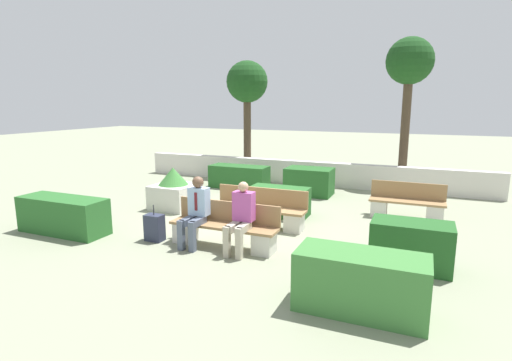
{
  "coord_description": "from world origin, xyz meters",
  "views": [
    {
      "loc": [
        3.7,
        -8.04,
        2.71
      ],
      "look_at": [
        0.09,
        0.5,
        0.9
      ],
      "focal_mm": 28.0,
      "sensor_mm": 36.0,
      "label": 1
    }
  ],
  "objects_px": {
    "bench_front": "(224,229)",
    "person_seated_woman": "(241,215)",
    "planter_corner_left": "(174,190)",
    "tree_center_left": "(409,67)",
    "bench_left_side": "(259,212)",
    "person_seated_man": "(196,208)",
    "bench_right_side": "(407,205)",
    "suitcase": "(155,228)",
    "tree_leftmost": "(247,85)"
  },
  "relations": [
    {
      "from": "planter_corner_left",
      "to": "suitcase",
      "type": "distance_m",
      "value": 2.53
    },
    {
      "from": "person_seated_man",
      "to": "person_seated_woman",
      "type": "xyz_separation_m",
      "value": [
        0.95,
        -0.0,
        -0.02
      ]
    },
    {
      "from": "planter_corner_left",
      "to": "tree_center_left",
      "type": "relative_size",
      "value": 0.23
    },
    {
      "from": "bench_left_side",
      "to": "person_seated_woman",
      "type": "distance_m",
      "value": 1.65
    },
    {
      "from": "person_seated_man",
      "to": "tree_leftmost",
      "type": "xyz_separation_m",
      "value": [
        -2.31,
        7.56,
        2.62
      ]
    },
    {
      "from": "person_seated_woman",
      "to": "tree_leftmost",
      "type": "bearing_deg",
      "value": 113.33
    },
    {
      "from": "bench_left_side",
      "to": "suitcase",
      "type": "relative_size",
      "value": 2.91
    },
    {
      "from": "bench_front",
      "to": "planter_corner_left",
      "type": "bearing_deg",
      "value": 141.38
    },
    {
      "from": "person_seated_man",
      "to": "suitcase",
      "type": "bearing_deg",
      "value": -172.51
    },
    {
      "from": "bench_left_side",
      "to": "suitcase",
      "type": "height_order",
      "value": "bench_left_side"
    },
    {
      "from": "bench_front",
      "to": "person_seated_woman",
      "type": "distance_m",
      "value": 0.59
    },
    {
      "from": "bench_left_side",
      "to": "bench_right_side",
      "type": "height_order",
      "value": "same"
    },
    {
      "from": "bench_right_side",
      "to": "person_seated_woman",
      "type": "relative_size",
      "value": 1.31
    },
    {
      "from": "bench_left_side",
      "to": "bench_right_side",
      "type": "distance_m",
      "value": 3.57
    },
    {
      "from": "planter_corner_left",
      "to": "bench_left_side",
      "type": "bearing_deg",
      "value": -12.37
    },
    {
      "from": "suitcase",
      "to": "tree_leftmost",
      "type": "xyz_separation_m",
      "value": [
        -1.41,
        7.68,
        3.09
      ]
    },
    {
      "from": "bench_left_side",
      "to": "planter_corner_left",
      "type": "height_order",
      "value": "planter_corner_left"
    },
    {
      "from": "person_seated_man",
      "to": "tree_leftmost",
      "type": "bearing_deg",
      "value": 106.99
    },
    {
      "from": "bench_right_side",
      "to": "person_seated_man",
      "type": "bearing_deg",
      "value": -136.02
    },
    {
      "from": "bench_right_side",
      "to": "person_seated_man",
      "type": "distance_m",
      "value": 5.08
    },
    {
      "from": "bench_left_side",
      "to": "bench_right_side",
      "type": "relative_size",
      "value": 1.25
    },
    {
      "from": "tree_leftmost",
      "to": "planter_corner_left",
      "type": "bearing_deg",
      "value": -86.58
    },
    {
      "from": "tree_leftmost",
      "to": "bench_left_side",
      "type": "bearing_deg",
      "value": -63.67
    },
    {
      "from": "bench_front",
      "to": "suitcase",
      "type": "bearing_deg",
      "value": -169.7
    },
    {
      "from": "bench_right_side",
      "to": "suitcase",
      "type": "relative_size",
      "value": 2.32
    },
    {
      "from": "bench_right_side",
      "to": "tree_leftmost",
      "type": "height_order",
      "value": "tree_leftmost"
    },
    {
      "from": "person_seated_man",
      "to": "tree_leftmost",
      "type": "distance_m",
      "value": 8.33
    },
    {
      "from": "bench_right_side",
      "to": "person_seated_woman",
      "type": "distance_m",
      "value": 4.45
    },
    {
      "from": "bench_left_side",
      "to": "person_seated_woman",
      "type": "relative_size",
      "value": 1.64
    },
    {
      "from": "bench_left_side",
      "to": "bench_right_side",
      "type": "bearing_deg",
      "value": 27.7
    },
    {
      "from": "bench_left_side",
      "to": "person_seated_man",
      "type": "height_order",
      "value": "person_seated_man"
    },
    {
      "from": "tree_leftmost",
      "to": "tree_center_left",
      "type": "height_order",
      "value": "tree_center_left"
    },
    {
      "from": "bench_left_side",
      "to": "person_seated_woman",
      "type": "bearing_deg",
      "value": -84.44
    },
    {
      "from": "bench_left_side",
      "to": "planter_corner_left",
      "type": "distance_m",
      "value": 2.71
    },
    {
      "from": "person_seated_man",
      "to": "planter_corner_left",
      "type": "distance_m",
      "value": 2.94
    },
    {
      "from": "bench_right_side",
      "to": "tree_leftmost",
      "type": "distance_m",
      "value": 7.82
    },
    {
      "from": "bench_right_side",
      "to": "suitcase",
      "type": "distance_m",
      "value": 5.82
    },
    {
      "from": "planter_corner_left",
      "to": "tree_center_left",
      "type": "distance_m",
      "value": 8.41
    },
    {
      "from": "bench_left_side",
      "to": "person_seated_man",
      "type": "distance_m",
      "value": 1.75
    },
    {
      "from": "bench_left_side",
      "to": "planter_corner_left",
      "type": "relative_size",
      "value": 1.98
    },
    {
      "from": "person_seated_woman",
      "to": "suitcase",
      "type": "distance_m",
      "value": 1.91
    },
    {
      "from": "bench_front",
      "to": "tree_leftmost",
      "type": "relative_size",
      "value": 0.5
    },
    {
      "from": "person_seated_woman",
      "to": "tree_leftmost",
      "type": "relative_size",
      "value": 0.31
    },
    {
      "from": "bench_left_side",
      "to": "person_seated_man",
      "type": "bearing_deg",
      "value": -117.77
    },
    {
      "from": "bench_front",
      "to": "person_seated_woman",
      "type": "relative_size",
      "value": 1.64
    },
    {
      "from": "bench_left_side",
      "to": "tree_leftmost",
      "type": "distance_m",
      "value": 7.34
    },
    {
      "from": "bench_front",
      "to": "tree_leftmost",
      "type": "height_order",
      "value": "tree_leftmost"
    },
    {
      "from": "tree_leftmost",
      "to": "person_seated_woman",
      "type": "bearing_deg",
      "value": -66.67
    },
    {
      "from": "bench_right_side",
      "to": "suitcase",
      "type": "bearing_deg",
      "value": -141.31
    },
    {
      "from": "suitcase",
      "to": "bench_right_side",
      "type": "bearing_deg",
      "value": 38.6
    }
  ]
}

